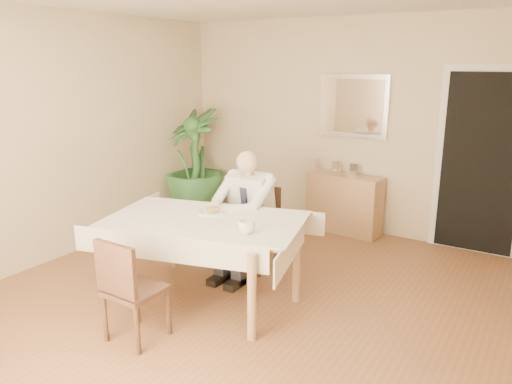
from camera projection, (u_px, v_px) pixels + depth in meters
The scene contains 17 objects.
room at pixel (233, 160), 4.08m from camera, with size 5.00×5.02×2.60m.
doorway at pixel (481, 164), 5.38m from camera, with size 0.96×0.07×2.10m.
mirror at pixel (353, 106), 6.00m from camera, with size 0.86×0.04×0.76m.
dining_table at pixel (205, 228), 4.36m from camera, with size 1.96×1.44×0.75m.
chair_far at pixel (257, 223), 5.13m from camera, with size 0.43×0.43×0.84m.
chair_near at pixel (128, 286), 3.71m from camera, with size 0.40×0.40×0.83m.
seated_man at pixel (242, 209), 4.84m from camera, with size 0.48×0.72×1.24m.
plate at pixel (212, 212), 4.50m from camera, with size 0.26×0.26×0.02m, color white.
food at pixel (212, 210), 4.50m from camera, with size 0.14×0.14×0.06m, color brown.
knife at pixel (212, 213), 4.43m from camera, with size 0.01×0.01×0.13m, color silver.
fork at pixel (205, 211), 4.47m from camera, with size 0.01×0.01×0.13m, color silver.
coffee_mug at pixel (246, 227), 3.96m from camera, with size 0.13×0.13×0.11m, color white.
sideboard at pixel (344, 203), 6.19m from camera, with size 0.91×0.31×0.73m, color #9A8054.
photo_frame_left at pixel (315, 165), 6.34m from camera, with size 0.10×0.02×0.14m, color silver.
photo_frame_center at pixel (336, 167), 6.21m from camera, with size 0.10×0.02×0.14m, color silver.
photo_frame_right at pixel (354, 169), 6.07m from camera, with size 0.10×0.02×0.14m, color silver.
potted_palm at pixel (194, 163), 6.76m from camera, with size 0.82×0.82×1.47m, color #275425.
Camera 1 is at (2.27, -3.30, 2.10)m, focal length 35.00 mm.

